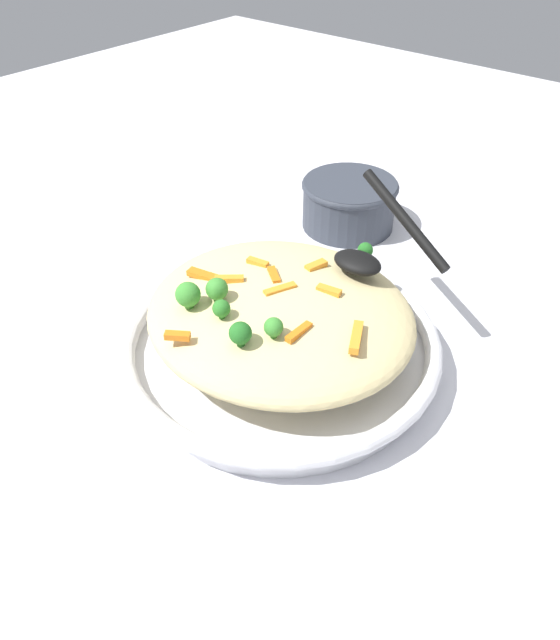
% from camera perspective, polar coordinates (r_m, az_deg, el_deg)
% --- Properties ---
extents(ground_plane, '(2.40, 2.40, 0.00)m').
position_cam_1_polar(ground_plane, '(0.71, 0.00, -3.84)').
color(ground_plane, silver).
extents(serving_bowl, '(0.36, 0.36, 0.04)m').
position_cam_1_polar(serving_bowl, '(0.70, 0.00, -2.44)').
color(serving_bowl, silver).
rests_on(serving_bowl, ground_plane).
extents(pasta_mound, '(0.30, 0.27, 0.06)m').
position_cam_1_polar(pasta_mound, '(0.67, 0.00, 0.60)').
color(pasta_mound, '#DBC689').
rests_on(pasta_mound, serving_bowl).
extents(carrot_piece_0, '(0.03, 0.02, 0.01)m').
position_cam_1_polar(carrot_piece_0, '(0.60, -9.42, -1.44)').
color(carrot_piece_0, orange).
rests_on(carrot_piece_0, pasta_mound).
extents(carrot_piece_1, '(0.02, 0.04, 0.01)m').
position_cam_1_polar(carrot_piece_1, '(0.65, -0.11, 2.77)').
color(carrot_piece_1, orange).
rests_on(carrot_piece_1, pasta_mound).
extents(carrot_piece_2, '(0.03, 0.03, 0.01)m').
position_cam_1_polar(carrot_piece_2, '(0.66, -4.70, 3.74)').
color(carrot_piece_2, orange).
rests_on(carrot_piece_2, pasta_mound).
extents(carrot_piece_3, '(0.03, 0.01, 0.01)m').
position_cam_1_polar(carrot_piece_3, '(0.69, -2.07, 5.30)').
color(carrot_piece_3, orange).
rests_on(carrot_piece_3, pasta_mound).
extents(carrot_piece_4, '(0.01, 0.03, 0.01)m').
position_cam_1_polar(carrot_piece_4, '(0.60, 1.74, -1.12)').
color(carrot_piece_4, orange).
rests_on(carrot_piece_4, pasta_mound).
extents(carrot_piece_5, '(0.04, 0.02, 0.01)m').
position_cam_1_polar(carrot_piece_5, '(0.68, -7.08, 4.10)').
color(carrot_piece_5, orange).
rests_on(carrot_piece_5, pasta_mound).
extents(carrot_piece_6, '(0.03, 0.02, 0.01)m').
position_cam_1_polar(carrot_piece_6, '(0.67, -0.57, 4.14)').
color(carrot_piece_6, orange).
rests_on(carrot_piece_6, pasta_mound).
extents(carrot_piece_7, '(0.03, 0.04, 0.01)m').
position_cam_1_polar(carrot_piece_7, '(0.60, 7.02, -1.58)').
color(carrot_piece_7, orange).
rests_on(carrot_piece_7, pasta_mound).
extents(carrot_piece_8, '(0.02, 0.03, 0.01)m').
position_cam_1_polar(carrot_piece_8, '(0.69, 3.27, 4.99)').
color(carrot_piece_8, orange).
rests_on(carrot_piece_8, pasta_mound).
extents(carrot_piece_9, '(0.03, 0.01, 0.01)m').
position_cam_1_polar(carrot_piece_9, '(0.65, 4.52, 2.72)').
color(carrot_piece_9, orange).
rests_on(carrot_piece_9, pasta_mound).
extents(broccoli_floret_0, '(0.03, 0.03, 0.03)m').
position_cam_1_polar(broccoli_floret_0, '(0.63, -8.47, 2.32)').
color(broccoli_floret_0, '#377928').
rests_on(broccoli_floret_0, pasta_mound).
extents(broccoli_floret_1, '(0.02, 0.02, 0.02)m').
position_cam_1_polar(broccoli_floret_1, '(0.59, -0.60, -0.67)').
color(broccoli_floret_1, '#377928').
rests_on(broccoli_floret_1, pasta_mound).
extents(broccoli_floret_2, '(0.02, 0.02, 0.02)m').
position_cam_1_polar(broccoli_floret_2, '(0.71, 7.85, 6.36)').
color(broccoli_floret_2, '#205B1C').
rests_on(broccoli_floret_2, pasta_mound).
extents(broccoli_floret_3, '(0.02, 0.02, 0.03)m').
position_cam_1_polar(broccoli_floret_3, '(0.58, -3.67, -1.24)').
color(broccoli_floret_3, '#205B1C').
rests_on(broccoli_floret_3, pasta_mound).
extents(broccoli_floret_4, '(0.02, 0.02, 0.02)m').
position_cam_1_polar(broccoli_floret_4, '(0.61, -5.42, 1.04)').
color(broccoli_floret_4, '#296820').
rests_on(broccoli_floret_4, pasta_mound).
extents(broccoli_floret_5, '(0.02, 0.02, 0.03)m').
position_cam_1_polar(broccoli_floret_5, '(0.63, -5.82, 2.83)').
color(broccoli_floret_5, '#377928').
rests_on(broccoli_floret_5, pasta_mound).
extents(serving_spoon, '(0.14, 0.11, 0.08)m').
position_cam_1_polar(serving_spoon, '(0.69, 8.65, 6.60)').
color(serving_spoon, black).
rests_on(serving_spoon, pasta_mound).
extents(companion_bowl, '(0.14, 0.14, 0.07)m').
position_cam_1_polar(companion_bowl, '(0.95, 6.37, 10.78)').
color(companion_bowl, '#333842').
rests_on(companion_bowl, ground_plane).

